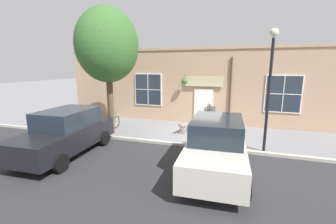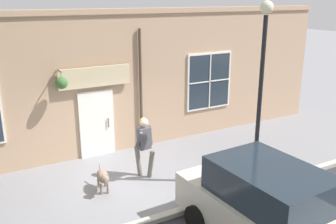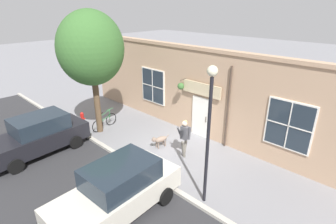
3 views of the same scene
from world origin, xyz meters
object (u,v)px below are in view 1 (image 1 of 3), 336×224
object	(u,v)px
pedestrian_walking	(210,114)
dog_on_leash	(183,126)
parked_car_nearest_curb	(66,132)
parked_car_mid_block	(216,146)
leaning_bicycle	(113,123)
street_tree_by_curb	(108,47)
fire_hydrant	(86,124)
street_lamp	(270,74)

from	to	relation	value
pedestrian_walking	dog_on_leash	bearing A→B (deg)	-78.65
parked_car_nearest_curb	parked_car_mid_block	world-z (taller)	same
dog_on_leash	leaning_bicycle	bearing A→B (deg)	-80.72
pedestrian_walking	parked_car_nearest_curb	distance (m)	6.60
pedestrian_walking	street_tree_by_curb	distance (m)	5.97
leaning_bicycle	fire_hydrant	size ratio (longest dim) A/B	2.23
leaning_bicycle	parked_car_nearest_curb	bearing A→B (deg)	0.93
dog_on_leash	parked_car_mid_block	world-z (taller)	parked_car_mid_block
leaning_bicycle	parked_car_mid_block	distance (m)	6.63
parked_car_mid_block	pedestrian_walking	bearing A→B (deg)	-169.70
street_tree_by_curb	dog_on_leash	bearing A→B (deg)	106.31
fire_hydrant	pedestrian_walking	bearing A→B (deg)	103.63
parked_car_nearest_curb	dog_on_leash	bearing A→B (deg)	138.45
dog_on_leash	street_tree_by_curb	bearing A→B (deg)	-73.69
street_tree_by_curb	parked_car_mid_block	world-z (taller)	street_tree_by_curb
parked_car_nearest_curb	street_lamp	size ratio (longest dim) A/B	0.92
fire_hydrant	leaning_bicycle	bearing A→B (deg)	117.70
street_tree_by_curb	street_lamp	distance (m)	7.37
leaning_bicycle	parked_car_mid_block	world-z (taller)	parked_car_mid_block
dog_on_leash	street_lamp	bearing A→B (deg)	68.04
dog_on_leash	fire_hydrant	size ratio (longest dim) A/B	1.36
pedestrian_walking	parked_car_nearest_curb	bearing A→B (deg)	-48.58
dog_on_leash	leaning_bicycle	world-z (taller)	leaning_bicycle
street_tree_by_curb	parked_car_mid_block	size ratio (longest dim) A/B	1.41
parked_car_mid_block	fire_hydrant	distance (m)	7.47
pedestrian_walking	street_lamp	xyz separation A→B (m)	(1.77, 2.42, 2.07)
street_tree_by_curb	parked_car_nearest_curb	xyz separation A→B (m)	(3.07, -0.11, -3.42)
dog_on_leash	parked_car_mid_block	bearing A→B (deg)	28.09
parked_car_mid_block	fire_hydrant	size ratio (longest dim) A/B	5.68
street_lamp	street_tree_by_curb	bearing A→B (deg)	-93.74
dog_on_leash	leaning_bicycle	size ratio (longest dim) A/B	0.61
street_lamp	fire_hydrant	distance (m)	9.07
fire_hydrant	parked_car_nearest_curb	bearing A→B (deg)	24.25
pedestrian_walking	street_lamp	size ratio (longest dim) A/B	0.36
street_lamp	dog_on_leash	bearing A→B (deg)	-111.96
street_tree_by_curb	fire_hydrant	bearing A→B (deg)	-81.18
street_lamp	pedestrian_walking	bearing A→B (deg)	-126.13
parked_car_mid_block	street_lamp	bearing A→B (deg)	144.59
pedestrian_walking	street_tree_by_curb	world-z (taller)	street_tree_by_curb
dog_on_leash	street_lamp	xyz separation A→B (m)	(1.51, 3.74, 2.70)
parked_car_nearest_curb	street_lamp	distance (m)	8.13
fire_hydrant	parked_car_mid_block	bearing A→B (deg)	69.47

